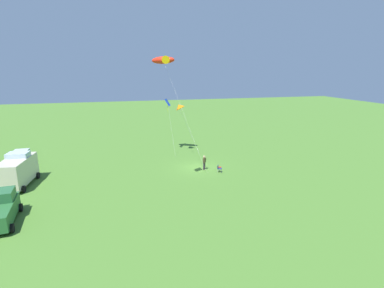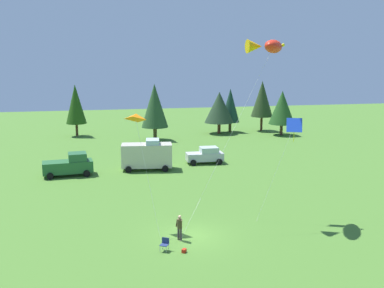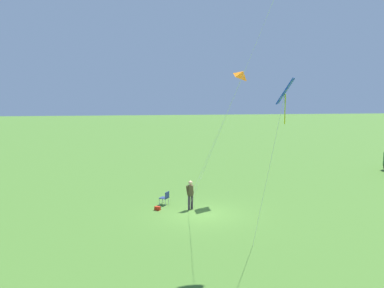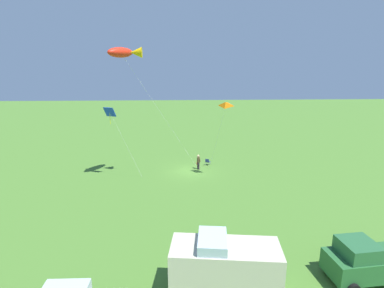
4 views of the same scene
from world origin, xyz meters
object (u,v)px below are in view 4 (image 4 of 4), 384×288
at_px(folding_chair, 208,161).
at_px(kite_large_fish, 124,52).
at_px(kite_diamond_blue, 110,113).
at_px(person_kite_flyer, 198,161).
at_px(backpack_on_grass, 198,163).
at_px(truck_green_flatbed, 370,261).
at_px(van_camper_beige, 224,268).
at_px(kite_delta_orange, 225,104).

relative_size(folding_chair, kite_large_fish, 0.06).
bearing_deg(kite_diamond_blue, person_kite_flyer, -163.91).
bearing_deg(kite_large_fish, backpack_on_grass, -143.94).
height_order(truck_green_flatbed, kite_diamond_blue, kite_diamond_blue).
bearing_deg(folding_chair, van_camper_beige, -153.19).
xyz_separation_m(backpack_on_grass, kite_delta_orange, (-2.28, 5.50, 7.78)).
xyz_separation_m(van_camper_beige, kite_delta_orange, (-2.51, -16.31, 6.25)).
distance_m(backpack_on_grass, kite_diamond_blue, 12.31).
xyz_separation_m(person_kite_flyer, kite_diamond_blue, (9.07, 2.62, 5.95)).
bearing_deg(truck_green_flatbed, kite_diamond_blue, -49.14).
bearing_deg(person_kite_flyer, truck_green_flatbed, -101.56).
bearing_deg(kite_delta_orange, truck_green_flatbed, 109.97).
bearing_deg(folding_chair, kite_diamond_blue, 141.87).
height_order(van_camper_beige, kite_diamond_blue, kite_diamond_blue).
distance_m(person_kite_flyer, kite_large_fish, 14.19).
relative_size(van_camper_beige, kite_diamond_blue, 0.74).
relative_size(person_kite_flyer, truck_green_flatbed, 0.34).
distance_m(person_kite_flyer, kite_delta_orange, 8.09).
distance_m(person_kite_flyer, van_camper_beige, 19.89).
xyz_separation_m(kite_large_fish, kite_delta_orange, (-9.59, 0.18, -4.86)).
relative_size(folding_chair, kite_diamond_blue, 0.11).
xyz_separation_m(folding_chair, kite_large_fish, (8.44, 4.80, 12.27)).
height_order(person_kite_flyer, van_camper_beige, van_camper_beige).
relative_size(person_kite_flyer, kite_diamond_blue, 0.23).
height_order(van_camper_beige, kite_large_fish, kite_large_fish).
height_order(folding_chair, truck_green_flatbed, truck_green_flatbed).
relative_size(folding_chair, kite_delta_orange, 0.10).
height_order(folding_chair, van_camper_beige, van_camper_beige).
bearing_deg(backpack_on_grass, person_kite_flyer, 87.53).
distance_m(person_kite_flyer, truck_green_flatbed, 20.64).
distance_m(kite_large_fish, kite_delta_orange, 10.76).
xyz_separation_m(kite_large_fish, kite_diamond_blue, (1.85, -0.77, -5.79)).
xyz_separation_m(backpack_on_grass, van_camper_beige, (0.23, 21.81, 1.53)).
height_order(backpack_on_grass, truck_green_flatbed, truck_green_flatbed).
xyz_separation_m(person_kite_flyer, van_camper_beige, (0.14, 19.88, 0.62)).
xyz_separation_m(person_kite_flyer, kite_large_fish, (7.23, 3.39, 11.73)).
xyz_separation_m(van_camper_beige, kite_large_fish, (7.08, -16.49, 11.11)).
bearing_deg(person_kite_flyer, folding_chair, 15.15).
height_order(kite_large_fish, kite_delta_orange, kite_large_fish).
xyz_separation_m(folding_chair, van_camper_beige, (1.36, 21.29, 1.16)).
distance_m(backpack_on_grass, kite_delta_orange, 9.80).
bearing_deg(van_camper_beige, backpack_on_grass, -83.53).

